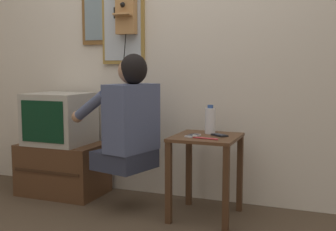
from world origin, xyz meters
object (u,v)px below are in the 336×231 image
(wall_phone_antique, at_px, (127,9))
(wall_mirror, at_px, (123,28))
(person, at_px, (128,118))
(cell_phone_held, at_px, (193,135))
(toothbrush, at_px, (204,138))
(water_bottle, at_px, (210,120))
(cell_phone_spare, at_px, (219,135))
(framed_picture, at_px, (104,12))
(television, at_px, (60,118))

(wall_phone_antique, bearing_deg, wall_mirror, 144.78)
(person, xyz_separation_m, cell_phone_held, (0.49, 0.02, -0.10))
(wall_phone_antique, xyz_separation_m, wall_mirror, (-0.06, 0.04, -0.15))
(toothbrush, bearing_deg, water_bottle, 13.32)
(water_bottle, bearing_deg, cell_phone_spare, -42.48)
(person, relative_size, water_bottle, 4.07)
(cell_phone_held, height_order, cell_phone_spare, same)
(person, xyz_separation_m, wall_phone_antique, (-0.22, 0.42, 0.85))
(person, bearing_deg, cell_phone_held, -73.27)
(framed_picture, bearing_deg, toothbrush, -25.98)
(television, relative_size, water_bottle, 2.31)
(television, xyz_separation_m, toothbrush, (1.33, -0.23, -0.05))
(framed_picture, height_order, water_bottle, framed_picture)
(wall_mirror, bearing_deg, toothbrush, -30.49)
(wall_mirror, height_order, cell_phone_spare, wall_mirror)
(cell_phone_held, height_order, toothbrush, toothbrush)
(water_bottle, bearing_deg, cell_phone_held, -114.43)
(television, bearing_deg, water_bottle, 0.35)
(water_bottle, height_order, toothbrush, water_bottle)
(person, relative_size, toothbrush, 4.60)
(wall_phone_antique, xyz_separation_m, framed_picture, (-0.24, 0.04, -0.01))
(person, xyz_separation_m, wall_mirror, (-0.27, 0.46, 0.70))
(cell_phone_spare, bearing_deg, person, 133.97)
(wall_phone_antique, height_order, cell_phone_held, wall_phone_antique)
(cell_phone_held, relative_size, water_bottle, 0.64)
(person, distance_m, framed_picture, 1.06)
(cell_phone_spare, xyz_separation_m, water_bottle, (-0.09, 0.08, 0.09))
(person, relative_size, cell_phone_spare, 6.26)
(cell_phone_held, bearing_deg, person, -163.61)
(cell_phone_spare, relative_size, water_bottle, 0.65)
(cell_phone_spare, bearing_deg, cell_phone_held, 151.53)
(cell_phone_held, distance_m, water_bottle, 0.21)
(water_bottle, bearing_deg, person, -161.61)
(wall_phone_antique, bearing_deg, person, -62.65)
(wall_mirror, height_order, toothbrush, wall_mirror)
(wall_phone_antique, bearing_deg, toothbrush, -30.13)
(person, bearing_deg, wall_mirror, 45.21)
(television, bearing_deg, framed_picture, 45.48)
(television, height_order, toothbrush, television)
(wall_phone_antique, xyz_separation_m, cell_phone_spare, (0.88, -0.31, -0.95))
(wall_mirror, bearing_deg, framed_picture, 179.04)
(television, bearing_deg, toothbrush, -9.88)
(framed_picture, xyz_separation_m, wall_mirror, (0.19, -0.00, -0.14))
(television, xyz_separation_m, water_bottle, (1.31, 0.01, 0.04))
(cell_phone_held, distance_m, cell_phone_spare, 0.19)
(cell_phone_held, distance_m, toothbrush, 0.12)
(wall_mirror, bearing_deg, water_bottle, -17.78)
(television, bearing_deg, wall_mirror, 30.99)
(person, relative_size, wall_mirror, 1.41)
(television, relative_size, cell_phone_spare, 3.55)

